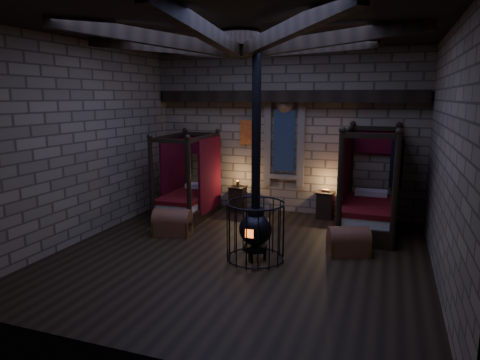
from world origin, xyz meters
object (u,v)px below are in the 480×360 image
(bed_left, at_px, (189,197))
(trunk_left, at_px, (172,223))
(bed_right, at_px, (369,207))
(stove, at_px, (256,227))
(trunk_right, at_px, (348,242))

(bed_left, bearing_deg, trunk_left, -80.13)
(bed_left, relative_size, bed_right, 0.90)
(bed_left, relative_size, stove, 0.52)
(trunk_left, bearing_deg, trunk_right, -10.10)
(bed_right, height_order, stove, stove)
(trunk_left, height_order, stove, stove)
(stove, bearing_deg, trunk_right, 33.54)
(bed_left, bearing_deg, stove, -44.35)
(trunk_right, bearing_deg, bed_right, 60.23)
(bed_left, xyz_separation_m, bed_right, (4.41, 0.26, 0.06))
(trunk_left, distance_m, trunk_right, 3.83)
(bed_right, height_order, trunk_right, bed_right)
(bed_right, relative_size, trunk_left, 2.60)
(bed_left, bearing_deg, trunk_right, -20.66)
(bed_right, bearing_deg, bed_left, -176.17)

